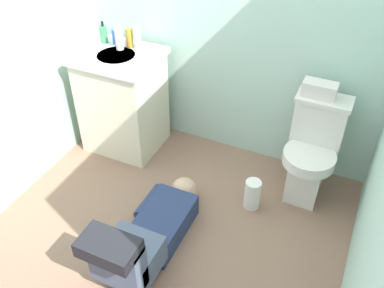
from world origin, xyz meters
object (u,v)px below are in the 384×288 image
Objects in this scene: toilet at (312,151)px; bottle_clear at (137,37)px; vanity_cabinet at (123,100)px; faucet at (127,40)px; person_plumber at (147,234)px; soap_dispenser at (104,34)px; bottle_amber at (130,38)px; bottle_blue at (116,36)px; bottle_white at (119,38)px; tissue_box at (320,89)px; paper_towel_roll at (252,194)px.

toilet is 1.49m from bottle_clear.
vanity_cabinet is 8.20× the size of faucet.
soap_dispenser is at bearing 131.19° from person_plumber.
bottle_amber is at bearing 3.73° from soap_dispenser.
toilet is 1.54m from bottle_amber.
bottle_blue is 0.13m from bottle_amber.
toilet is at bearing 2.34° from vanity_cabinet.
toilet is 4.31× the size of bottle_white.
soap_dispenser is (-0.19, -0.02, 0.02)m from faucet.
toilet is at bearing -3.09° from faucet.
faucet is at bearing 6.01° from soap_dispenser.
bottle_amber is (0.03, 0.13, 0.47)m from vanity_cabinet.
tissue_box is 1.54m from bottle_blue.
soap_dispenser is (-0.91, 1.04, 0.71)m from person_plumber.
toilet is at bearing -2.06° from soap_dispenser.
vanity_cabinet is at bearing -55.89° from bottle_blue.
tissue_box is 0.84m from paper_towel_roll.
vanity_cabinet is 0.52m from bottle_clear.
bottle_white is (-1.50, 0.01, 0.54)m from toilet.
soap_dispenser is (-1.67, 0.06, 0.52)m from toilet.
vanity_cabinet is 3.73× the size of tissue_box.
person_plumber is 7.36× the size of bottle_amber.
bottle_blue is 0.65× the size of bottle_white.
bottle_white is 1.48m from paper_towel_roll.
faucet is 1.46m from paper_towel_roll.
bottle_clear reaches higher than toilet.
bottle_blue reaches higher than tissue_box.
faucet reaches higher than person_plumber.
faucet is 0.69× the size of bottle_amber.
paper_towel_roll is (1.15, -0.39, -0.78)m from bottle_amber.
bottle_amber reaches higher than bottle_blue.
bottle_clear is at bearing 27.29° from bottle_white.
faucet is at bearing -4.32° from bottle_blue.
tissue_box is 1.33× the size of soap_dispenser.
vanity_cabinet is at bearing -173.99° from tissue_box.
bottle_blue is (-0.10, 0.15, 0.46)m from vanity_cabinet.
vanity_cabinet is 0.49m from bottle_blue.
tissue_box is at bearing 0.67° from bottle_amber.
vanity_cabinet is 4.57× the size of bottle_clear.
bottle_amber is at bearing -11.65° from faucet.
bottle_blue reaches higher than toilet.
bottle_clear is 1.40m from paper_towel_roll.
vanity_cabinet reaches higher than person_plumber.
tissue_box is 1.41m from bottle_amber.
soap_dispenser reaches higher than paper_towel_roll.
toilet is at bearing -0.50° from bottle_white.
bottle_amber is at bearing 50.06° from bottle_white.
faucet reaches higher than tissue_box.
soap_dispenser is (-0.19, 0.12, 0.47)m from vanity_cabinet.
tissue_box is at bearing 116.43° from toilet.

